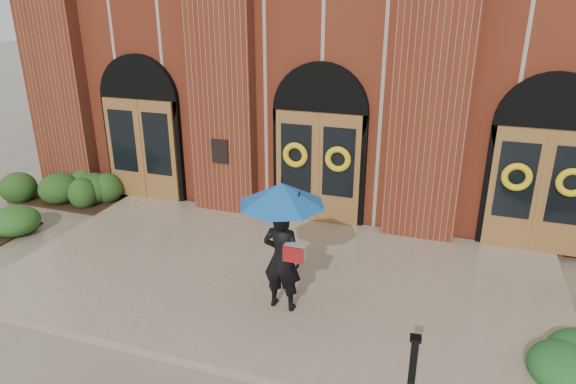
% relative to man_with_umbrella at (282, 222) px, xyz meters
% --- Properties ---
extents(ground, '(90.00, 90.00, 0.00)m').
position_rel_man_with_umbrella_xyz_m(ground, '(-0.40, 0.81, -1.68)').
color(ground, gray).
rests_on(ground, ground).
extents(landing, '(10.00, 5.30, 0.15)m').
position_rel_man_with_umbrella_xyz_m(landing, '(-0.40, 0.96, -1.61)').
color(landing, gray).
rests_on(landing, ground).
extents(church_building, '(16.20, 12.53, 7.00)m').
position_rel_man_with_umbrella_xyz_m(church_building, '(-0.40, 9.59, 1.82)').
color(church_building, '#612614').
rests_on(church_building, ground).
extents(man_with_umbrella, '(1.47, 1.47, 2.19)m').
position_rel_man_with_umbrella_xyz_m(man_with_umbrella, '(0.00, 0.00, 0.00)').
color(man_with_umbrella, black).
rests_on(man_with_umbrella, landing).
extents(metal_post, '(0.15, 0.15, 1.02)m').
position_rel_man_with_umbrella_xyz_m(metal_post, '(2.24, -1.54, -0.99)').
color(metal_post, black).
rests_on(metal_post, landing).
extents(hedge_wall_left, '(2.82, 1.13, 0.72)m').
position_rel_man_with_umbrella_xyz_m(hedge_wall_left, '(-6.75, 3.01, -1.32)').
color(hedge_wall_left, '#224416').
rests_on(hedge_wall_left, ground).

